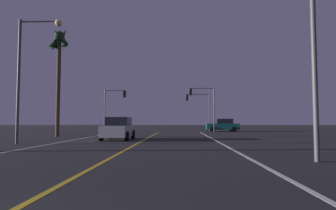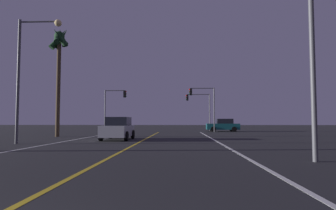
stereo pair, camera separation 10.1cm
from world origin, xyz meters
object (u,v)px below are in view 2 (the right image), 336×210
(traffic_light_near_right, at_px, (202,99))
(street_lamp_left_mid, at_px, (29,63))
(street_lamp_right_near, at_px, (293,31))
(palm_tree_left_mid, at_px, (59,49))
(traffic_light_near_left, at_px, (115,101))
(traffic_light_far_right, at_px, (198,103))
(car_oncoming, at_px, (118,129))
(car_crossing_side, at_px, (223,125))

(traffic_light_near_right, height_order, street_lamp_left_mid, street_lamp_left_mid)
(traffic_light_near_right, bearing_deg, street_lamp_right_near, 92.54)
(palm_tree_left_mid, bearing_deg, traffic_light_near_right, 39.52)
(traffic_light_near_left, height_order, traffic_light_far_right, traffic_light_near_left)
(traffic_light_near_right, distance_m, street_lamp_left_mid, 22.80)
(street_lamp_left_mid, bearing_deg, car_oncoming, 41.32)
(traffic_light_near_left, bearing_deg, car_crossing_side, 7.82)
(car_crossing_side, height_order, traffic_light_near_right, traffic_light_near_right)
(car_crossing_side, height_order, street_lamp_left_mid, street_lamp_left_mid)
(car_oncoming, xyz_separation_m, street_lamp_left_mid, (-4.71, -4.15, 4.17))
(car_crossing_side, xyz_separation_m, traffic_light_far_right, (-3.10, 3.56, 3.20))
(traffic_light_far_right, bearing_deg, car_crossing_side, 131.13)
(traffic_light_near_right, xyz_separation_m, traffic_light_far_right, (-0.19, 5.50, -0.18))
(traffic_light_near_right, xyz_separation_m, traffic_light_near_left, (-11.23, 0.00, -0.19))
(car_crossing_side, bearing_deg, car_oncoming, 58.57)
(traffic_light_near_left, bearing_deg, traffic_light_far_right, 26.47)
(traffic_light_near_left, relative_size, palm_tree_left_mid, 0.54)
(car_crossing_side, relative_size, traffic_light_far_right, 0.80)
(car_crossing_side, height_order, street_lamp_right_near, street_lamp_right_near)
(car_oncoming, height_order, street_lamp_left_mid, street_lamp_left_mid)
(traffic_light_near_right, distance_m, traffic_light_far_right, 5.51)
(car_oncoming, relative_size, street_lamp_right_near, 0.61)
(car_oncoming, height_order, car_crossing_side, same)
(traffic_light_near_left, bearing_deg, car_oncoming, -76.11)
(traffic_light_far_right, bearing_deg, traffic_light_near_left, 26.47)
(street_lamp_left_mid, bearing_deg, traffic_light_far_right, 64.08)
(traffic_light_near_right, distance_m, palm_tree_left_mid, 18.24)
(traffic_light_far_right, xyz_separation_m, palm_tree_left_mid, (-13.59, -16.87, 3.87))
(traffic_light_near_right, height_order, palm_tree_left_mid, palm_tree_left_mid)
(car_oncoming, bearing_deg, car_crossing_side, 148.57)
(traffic_light_near_right, bearing_deg, car_oncoming, 63.58)
(traffic_light_near_right, xyz_separation_m, street_lamp_left_mid, (-12.21, -19.24, 0.80))
(traffic_light_near_left, height_order, palm_tree_left_mid, palm_tree_left_mid)
(car_crossing_side, distance_m, street_lamp_left_mid, 26.37)
(traffic_light_near_left, bearing_deg, palm_tree_left_mid, -102.63)
(car_oncoming, height_order, palm_tree_left_mid, palm_tree_left_mid)
(street_lamp_left_mid, distance_m, palm_tree_left_mid, 8.54)
(street_lamp_right_near, distance_m, street_lamp_left_mid, 15.11)
(car_crossing_side, bearing_deg, street_lamp_left_mid, 54.47)
(car_oncoming, height_order, traffic_light_near_right, traffic_light_near_right)
(car_oncoming, height_order, traffic_light_far_right, traffic_light_far_right)
(car_crossing_side, xyz_separation_m, street_lamp_right_near, (-1.75, -28.21, 3.75))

